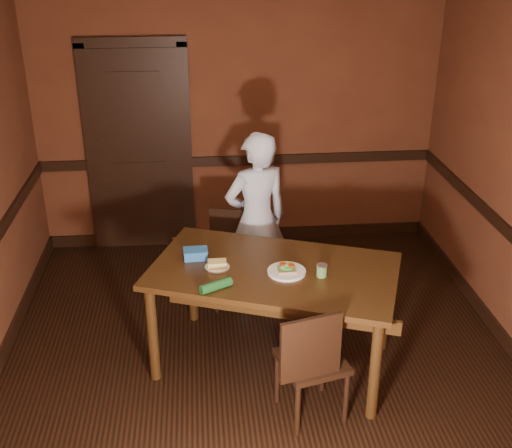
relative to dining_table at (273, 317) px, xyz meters
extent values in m
cube|color=black|center=(-0.10, -0.06, -0.41)|extent=(4.00, 4.50, 0.01)
cube|color=#592C1B|center=(-0.10, 2.19, 0.94)|extent=(4.00, 0.02, 2.70)
cube|color=#592C1B|center=(-0.10, -2.31, 0.94)|extent=(4.00, 0.02, 2.70)
cube|color=black|center=(-0.10, 2.18, 0.49)|extent=(4.00, 0.03, 0.10)
cube|color=black|center=(-0.10, 2.18, -0.35)|extent=(4.00, 0.03, 0.12)
cube|color=black|center=(1.88, -0.06, -0.35)|extent=(0.03, 4.50, 0.12)
cube|color=black|center=(-1.10, 2.15, 0.61)|extent=(0.85, 0.04, 2.05)
cube|color=black|center=(-1.58, 2.17, 0.61)|extent=(0.10, 0.06, 2.15)
cube|color=black|center=(-0.63, 2.17, 0.61)|extent=(0.10, 0.06, 2.15)
cube|color=black|center=(-1.10, 2.17, 1.69)|extent=(1.05, 0.06, 0.10)
cube|color=#331E0C|center=(0.00, 0.00, 0.00)|extent=(2.00, 1.54, 0.82)
imported|color=silver|center=(-0.04, 0.95, 0.37)|extent=(0.66, 0.54, 1.57)
cylinder|color=white|center=(0.08, -0.07, 0.42)|extent=(0.28, 0.28, 0.01)
cube|color=#A17F4E|center=(0.08, -0.07, 0.44)|extent=(0.13, 0.12, 0.02)
ellipsoid|color=green|center=(0.08, -0.07, 0.46)|extent=(0.12, 0.11, 0.03)
cylinder|color=red|center=(0.06, -0.05, 0.48)|extent=(0.05, 0.05, 0.01)
cylinder|color=red|center=(0.11, -0.08, 0.48)|extent=(0.05, 0.05, 0.01)
cylinder|color=#93C16B|center=(0.05, -0.10, 0.48)|extent=(0.03, 0.03, 0.01)
cylinder|color=#93C16B|center=(0.11, -0.04, 0.48)|extent=(0.03, 0.03, 0.01)
cylinder|color=#93C16B|center=(0.08, -0.07, 0.48)|extent=(0.03, 0.03, 0.01)
cylinder|color=#578B45|center=(0.32, -0.14, 0.45)|extent=(0.07, 0.07, 0.08)
cylinder|color=#B4B4B3|center=(0.32, -0.14, 0.50)|extent=(0.08, 0.08, 0.01)
cylinder|color=white|center=(-0.41, 0.05, 0.42)|extent=(0.18, 0.18, 0.01)
cube|color=#E7CF75|center=(-0.41, 0.05, 0.45)|extent=(0.13, 0.09, 0.04)
cube|color=blue|center=(-0.56, 0.21, 0.45)|extent=(0.17, 0.12, 0.07)
cube|color=blue|center=(-0.56, 0.21, 0.48)|extent=(0.18, 0.13, 0.01)
cylinder|color=#174A1E|center=(-0.43, -0.26, 0.45)|extent=(0.24, 0.17, 0.07)
camera|label=1|loc=(-0.51, -4.04, 2.65)|focal=45.00mm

